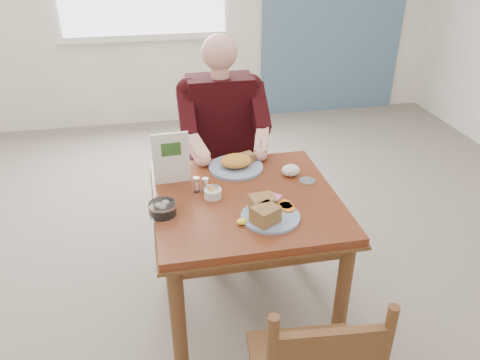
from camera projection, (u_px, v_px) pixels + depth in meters
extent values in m
plane|color=#71635C|center=(245.00, 309.00, 2.68)|extent=(6.00, 6.00, 0.00)
ellipsoid|color=yellow|center=(242.00, 222.00, 2.10)|extent=(0.06, 0.04, 0.03)
ellipsoid|color=white|center=(291.00, 170.00, 2.49)|extent=(0.11, 0.10, 0.06)
cylinder|color=silver|center=(307.00, 181.00, 2.44)|extent=(0.10, 0.10, 0.01)
cube|color=white|center=(147.00, 37.00, 4.70)|extent=(1.72, 0.04, 0.06)
cube|color=maroon|center=(246.00, 200.00, 2.32)|extent=(0.90, 0.90, 0.04)
cube|color=brown|center=(246.00, 205.00, 2.34)|extent=(0.92, 0.92, 0.01)
cylinder|color=brown|center=(179.00, 324.00, 2.11)|extent=(0.07, 0.07, 0.71)
cylinder|color=brown|center=(342.00, 300.00, 2.24)|extent=(0.07, 0.07, 0.71)
cylinder|color=brown|center=(168.00, 227.00, 2.77)|extent=(0.07, 0.07, 0.71)
cylinder|color=brown|center=(294.00, 213.00, 2.91)|extent=(0.07, 0.07, 0.71)
cube|color=brown|center=(264.00, 260.00, 2.02)|extent=(0.80, 0.03, 0.08)
cube|color=brown|center=(232.00, 176.00, 2.69)|extent=(0.80, 0.03, 0.08)
cube|color=brown|center=(168.00, 220.00, 2.29)|extent=(0.03, 0.80, 0.08)
cube|color=brown|center=(319.00, 204.00, 2.43)|extent=(0.03, 0.80, 0.08)
cylinder|color=brown|center=(200.00, 224.00, 3.03)|extent=(0.04, 0.04, 0.45)
cylinder|color=brown|center=(254.00, 218.00, 3.09)|extent=(0.04, 0.04, 0.45)
cylinder|color=brown|center=(194.00, 196.00, 3.34)|extent=(0.04, 0.04, 0.45)
cylinder|color=brown|center=(243.00, 191.00, 3.40)|extent=(0.04, 0.04, 0.45)
cube|color=brown|center=(222.00, 176.00, 3.10)|extent=(0.42, 0.42, 0.03)
cylinder|color=brown|center=(191.00, 135.00, 3.11)|extent=(0.04, 0.04, 0.50)
cylinder|color=brown|center=(244.00, 131.00, 3.17)|extent=(0.04, 0.04, 0.50)
cube|color=brown|center=(217.00, 119.00, 3.09)|extent=(0.38, 0.03, 0.14)
cube|color=brown|center=(330.00, 348.00, 1.43)|extent=(0.38, 0.06, 0.14)
cube|color=gray|center=(210.00, 176.00, 2.94)|extent=(0.13, 0.38, 0.12)
cube|color=gray|center=(241.00, 173.00, 2.97)|extent=(0.13, 0.38, 0.12)
cube|color=gray|center=(215.00, 231.00, 2.93)|extent=(0.10, 0.10, 0.48)
cube|color=gray|center=(246.00, 228.00, 2.97)|extent=(0.10, 0.10, 0.48)
cube|color=black|center=(220.00, 122.00, 2.94)|extent=(0.40, 0.22, 0.58)
sphere|color=black|center=(188.00, 90.00, 2.80)|extent=(0.15, 0.15, 0.15)
sphere|color=black|center=(250.00, 86.00, 2.87)|extent=(0.15, 0.15, 0.15)
cylinder|color=#D79688|center=(220.00, 74.00, 2.77)|extent=(0.11, 0.11, 0.08)
sphere|color=#D79688|center=(219.00, 52.00, 2.71)|extent=(0.21, 0.21, 0.21)
cube|color=black|center=(186.00, 113.00, 2.75)|extent=(0.09, 0.29, 0.27)
cube|color=black|center=(259.00, 107.00, 2.82)|extent=(0.09, 0.29, 0.27)
sphere|color=black|center=(189.00, 136.00, 2.70)|extent=(0.09, 0.09, 0.09)
sphere|color=black|center=(263.00, 130.00, 2.77)|extent=(0.09, 0.09, 0.09)
cube|color=#D79688|center=(196.00, 147.00, 2.64)|extent=(0.14, 0.23, 0.14)
cube|color=#D79688|center=(262.00, 142.00, 2.71)|extent=(0.14, 0.23, 0.14)
sphere|color=#D79688|center=(204.00, 159.00, 2.59)|extent=(0.08, 0.08, 0.08)
sphere|color=#D79688|center=(260.00, 155.00, 2.64)|extent=(0.08, 0.08, 0.08)
cylinder|color=silver|center=(260.00, 146.00, 2.62)|extent=(0.01, 0.05, 0.12)
cylinder|color=white|center=(270.00, 217.00, 2.14)|extent=(0.35, 0.35, 0.02)
cube|color=tan|center=(265.00, 215.00, 2.08)|extent=(0.14, 0.14, 0.08)
cube|color=tan|center=(263.00, 204.00, 2.15)|extent=(0.12, 0.11, 0.08)
cylinder|color=orange|center=(288.00, 208.00, 2.18)|extent=(0.08, 0.08, 0.01)
cylinder|color=orange|center=(286.00, 206.00, 2.20)|extent=(0.09, 0.09, 0.01)
cylinder|color=orange|center=(284.00, 203.00, 2.22)|extent=(0.09, 0.09, 0.01)
cube|color=#DC688C|center=(275.00, 198.00, 2.24)|extent=(0.07, 0.07, 0.03)
cylinder|color=white|center=(236.00, 167.00, 2.57)|extent=(0.38, 0.38, 0.02)
ellipsoid|color=gold|center=(236.00, 161.00, 2.55)|extent=(0.21, 0.19, 0.06)
cube|color=tan|center=(244.00, 158.00, 2.60)|extent=(0.13, 0.10, 0.04)
cylinder|color=white|center=(213.00, 193.00, 2.30)|extent=(0.09, 0.09, 0.04)
cube|color=pink|center=(211.00, 188.00, 2.28)|extent=(0.03, 0.01, 0.02)
cube|color=#6699D8|center=(215.00, 187.00, 2.29)|extent=(0.03, 0.02, 0.02)
cube|color=#EAD159|center=(213.00, 189.00, 2.27)|extent=(0.03, 0.02, 0.02)
cube|color=white|center=(210.00, 187.00, 2.29)|extent=(0.03, 0.02, 0.02)
cylinder|color=white|center=(197.00, 186.00, 2.34)|extent=(0.04, 0.04, 0.07)
cylinder|color=silver|center=(196.00, 179.00, 2.33)|extent=(0.05, 0.05, 0.01)
cylinder|color=white|center=(205.00, 187.00, 2.34)|extent=(0.04, 0.04, 0.07)
cylinder|color=silver|center=(205.00, 180.00, 2.32)|extent=(0.05, 0.05, 0.01)
cylinder|color=white|center=(162.00, 209.00, 2.16)|extent=(0.14, 0.14, 0.06)
cylinder|color=white|center=(159.00, 206.00, 2.15)|extent=(0.04, 0.04, 0.02)
cylinder|color=white|center=(166.00, 203.00, 2.17)|extent=(0.04, 0.04, 0.02)
cylinder|color=white|center=(163.00, 208.00, 2.14)|extent=(0.04, 0.04, 0.02)
cube|color=white|center=(171.00, 158.00, 2.38)|extent=(0.19, 0.03, 0.28)
cube|color=#2D5926|center=(171.00, 149.00, 2.34)|extent=(0.10, 0.01, 0.07)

